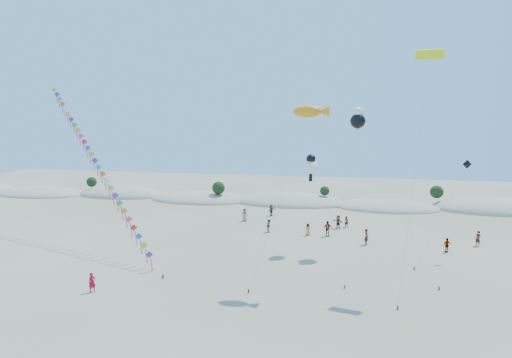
% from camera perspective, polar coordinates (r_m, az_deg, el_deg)
% --- Properties ---
extents(ground, '(160.00, 160.00, 0.00)m').
position_cam_1_polar(ground, '(31.26, -6.67, -19.04)').
color(ground, '#7F7358').
rests_on(ground, ground).
extents(dune_ridge, '(145.30, 11.49, 5.57)m').
position_cam_1_polar(dune_ridge, '(73.33, 5.23, -3.13)').
color(dune_ridge, tan).
rests_on(dune_ridge, ground).
extents(kite_train, '(23.77, 18.25, 19.14)m').
position_cam_1_polar(kite_train, '(52.36, -20.82, 2.56)').
color(kite_train, '#3F2D1E').
rests_on(kite_train, ground).
extents(fish_kite, '(6.14, 4.90, 15.38)m').
position_cam_1_polar(fish_kite, '(37.15, 7.38, 8.88)').
color(fish_kite, '#3F2D1E').
rests_on(fish_kite, ground).
extents(cartoon_kite_low, '(4.62, 11.51, 10.48)m').
position_cam_1_polar(cartoon_kite_low, '(46.36, 7.33, 1.80)').
color(cartoon_kite_low, '#3F2D1E').
rests_on(cartoon_kite_low, ground).
extents(cartoon_kite_high, '(7.80, 11.98, 15.49)m').
position_cam_1_polar(cartoon_kite_high, '(47.65, 13.44, 7.73)').
color(cartoon_kite_high, '#3F2D1E').
rests_on(cartoon_kite_high, ground).
extents(parafoil_kite, '(3.87, 8.22, 20.06)m').
position_cam_1_polar(parafoil_kite, '(40.41, 22.11, 14.68)').
color(parafoil_kite, '#3F2D1E').
rests_on(parafoil_kite, ground).
extents(dark_kite, '(6.12, 6.21, 10.08)m').
position_cam_1_polar(dark_kite, '(47.35, 24.81, -1.56)').
color(dark_kite, '#3F2D1E').
rests_on(dark_kite, ground).
extents(flyer_foreground, '(0.68, 0.72, 1.65)m').
position_cam_1_polar(flyer_foreground, '(38.71, -21.01, -12.74)').
color(flyer_foreground, '#AF0E22').
rests_on(flyer_foreground, ground).
extents(beachgoers, '(29.32, 14.64, 1.90)m').
position_cam_1_polar(beachgoers, '(55.84, 8.50, -5.92)').
color(beachgoers, slate).
rests_on(beachgoers, ground).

